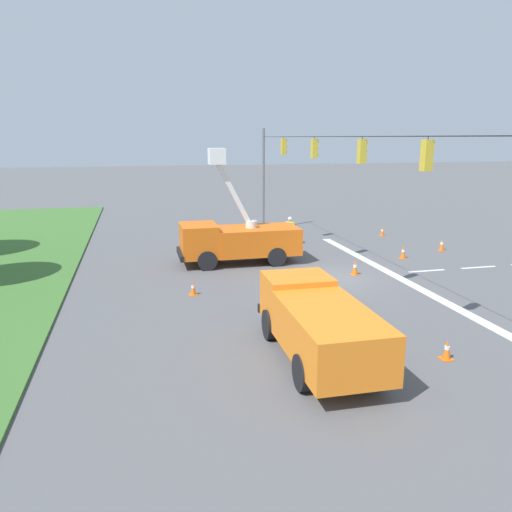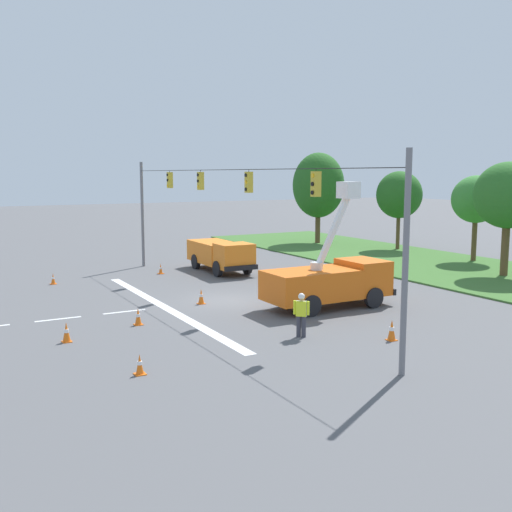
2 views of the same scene
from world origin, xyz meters
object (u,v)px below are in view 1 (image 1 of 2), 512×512
traffic_cone_mid_left (382,231)px  traffic_cone_lane_edge_b (239,234)px  utility_truck_bucket_lift (237,239)px  traffic_cone_far_left (403,252)px  utility_truck_support_near (318,322)px  road_worker (290,229)px  traffic_cone_foreground_left (193,288)px  traffic_cone_near_bucket (447,350)px  traffic_cone_lane_edge_a (355,267)px  traffic_cone_mid_right (442,244)px

traffic_cone_mid_left → traffic_cone_lane_edge_b: (0.85, 9.80, 0.08)m
utility_truck_bucket_lift → traffic_cone_far_left: bearing=-97.1°
utility_truck_support_near → traffic_cone_mid_left: 20.54m
road_worker → traffic_cone_mid_left: road_worker is taller
utility_truck_support_near → traffic_cone_foreground_left: 7.79m
road_worker → traffic_cone_mid_left: size_ratio=2.63×
traffic_cone_foreground_left → traffic_cone_mid_left: size_ratio=0.93×
utility_truck_support_near → traffic_cone_far_left: utility_truck_support_near is taller
traffic_cone_near_bucket → traffic_cone_far_left: traffic_cone_far_left is taller
road_worker → traffic_cone_lane_edge_a: bearing=-172.2°
traffic_cone_foreground_left → traffic_cone_mid_right: size_ratio=0.81×
traffic_cone_near_bucket → traffic_cone_lane_edge_a: 9.62m
utility_truck_support_near → traffic_cone_lane_edge_b: (18.12, -1.30, -0.77)m
utility_truck_bucket_lift → traffic_cone_mid_left: (5.07, -11.11, -1.01)m
traffic_cone_foreground_left → utility_truck_support_near: bearing=-157.7°
utility_truck_support_near → traffic_cone_mid_right: 17.46m
traffic_cone_foreground_left → traffic_cone_lane_edge_b: bearing=-21.2°
utility_truck_support_near → traffic_cone_lane_edge_a: size_ratio=8.30×
traffic_cone_mid_right → traffic_cone_far_left: bearing=110.7°
traffic_cone_foreground_left → traffic_cone_near_bucket: bearing=-140.4°
traffic_cone_mid_right → traffic_cone_lane_edge_a: 8.16m
traffic_cone_foreground_left → traffic_cone_mid_right: traffic_cone_mid_right is taller
traffic_cone_mid_left → traffic_cone_near_bucket: bearing=158.2°
traffic_cone_mid_left → traffic_cone_far_left: traffic_cone_far_left is taller
traffic_cone_mid_left → traffic_cone_lane_edge_a: size_ratio=0.89×
traffic_cone_lane_edge_b → traffic_cone_foreground_left: bearing=158.8°
utility_truck_support_near → traffic_cone_foreground_left: bearing=22.3°
traffic_cone_foreground_left → traffic_cone_lane_edge_b: size_ratio=0.77×
traffic_cone_foreground_left → traffic_cone_mid_right: (5.12, -15.33, 0.08)m
traffic_cone_near_bucket → traffic_cone_foreground_left: bearing=39.6°
traffic_cone_mid_left → traffic_cone_foreground_left: bearing=125.7°
road_worker → traffic_cone_mid_right: road_worker is taller
traffic_cone_foreground_left → traffic_cone_near_bucket: (-8.15, -6.75, 0.01)m
traffic_cone_mid_right → traffic_cone_lane_edge_b: traffic_cone_lane_edge_b is taller
utility_truck_support_near → traffic_cone_mid_right: bearing=-45.2°
utility_truck_bucket_lift → traffic_cone_foreground_left: (-5.03, 2.93, -1.04)m
traffic_cone_foreground_left → road_worker: bearing=-38.5°
traffic_cone_near_bucket → utility_truck_bucket_lift: bearing=16.2°
utility_truck_support_near → traffic_cone_mid_right: size_ratio=8.11×
utility_truck_bucket_lift → traffic_cone_foreground_left: bearing=149.8°
utility_truck_support_near → traffic_cone_mid_left: bearing=-32.7°
traffic_cone_lane_edge_a → traffic_cone_far_left: size_ratio=1.03×
utility_truck_support_near → traffic_cone_near_bucket: utility_truck_support_near is taller
road_worker → traffic_cone_near_bucket: 17.03m
utility_truck_bucket_lift → road_worker: size_ratio=3.60×
traffic_cone_foreground_left → traffic_cone_lane_edge_a: (1.37, -8.08, 0.07)m
traffic_cone_far_left → traffic_cone_mid_left: bearing=-17.3°
utility_truck_support_near → traffic_cone_mid_left: utility_truck_support_near is taller
utility_truck_bucket_lift → road_worker: (3.83, -4.12, -0.34)m
traffic_cone_foreground_left → traffic_cone_far_left: bearing=-72.2°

